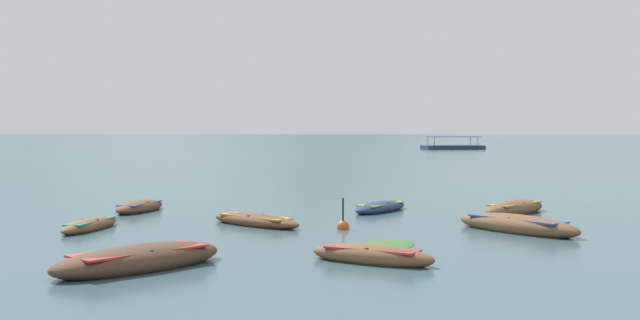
{
  "coord_description": "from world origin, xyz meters",
  "views": [
    {
      "loc": [
        -1.04,
        -8.16,
        3.17
      ],
      "look_at": [
        -2.64,
        51.62,
        0.89
      ],
      "focal_mm": 41.27,
      "sensor_mm": 36.0,
      "label": 1
    }
  ],
  "objects_px": {
    "rowboat_1": "(381,207)",
    "rowboat_5": "(515,208)",
    "rowboat_4": "(90,225)",
    "rowboat_6": "(140,207)",
    "rowboat_7": "(140,259)",
    "rowboat_2": "(372,255)",
    "ferry_0": "(453,147)",
    "mooring_buoy": "(343,226)",
    "rowboat_0": "(255,221)",
    "rowboat_3": "(517,225)"
  },
  "relations": [
    {
      "from": "rowboat_1",
      "to": "rowboat_2",
      "type": "xyz_separation_m",
      "value": [
        -0.85,
        -11.58,
        0.02
      ]
    },
    {
      "from": "ferry_0",
      "to": "rowboat_7",
      "type": "bearing_deg",
      "value": -102.12
    },
    {
      "from": "rowboat_3",
      "to": "ferry_0",
      "type": "xyz_separation_m",
      "value": [
        14.9,
        110.48,
        0.23
      ]
    },
    {
      "from": "rowboat_2",
      "to": "rowboat_3",
      "type": "height_order",
      "value": "rowboat_3"
    },
    {
      "from": "rowboat_1",
      "to": "rowboat_5",
      "type": "height_order",
      "value": "rowboat_5"
    },
    {
      "from": "rowboat_0",
      "to": "ferry_0",
      "type": "height_order",
      "value": "ferry_0"
    },
    {
      "from": "rowboat_1",
      "to": "ferry_0",
      "type": "relative_size",
      "value": 0.32
    },
    {
      "from": "rowboat_4",
      "to": "rowboat_7",
      "type": "relative_size",
      "value": 0.82
    },
    {
      "from": "rowboat_4",
      "to": "rowboat_7",
      "type": "xyz_separation_m",
      "value": [
        3.48,
        -6.8,
        0.08
      ]
    },
    {
      "from": "rowboat_4",
      "to": "rowboat_1",
      "type": "bearing_deg",
      "value": 30.62
    },
    {
      "from": "rowboat_7",
      "to": "rowboat_3",
      "type": "bearing_deg",
      "value": 32.77
    },
    {
      "from": "rowboat_7",
      "to": "rowboat_0",
      "type": "bearing_deg",
      "value": 77.57
    },
    {
      "from": "rowboat_7",
      "to": "mooring_buoy",
      "type": "xyz_separation_m",
      "value": [
        4.74,
        7.1,
        -0.12
      ]
    },
    {
      "from": "rowboat_7",
      "to": "mooring_buoy",
      "type": "height_order",
      "value": "mooring_buoy"
    },
    {
      "from": "rowboat_1",
      "to": "rowboat_2",
      "type": "bearing_deg",
      "value": -94.22
    },
    {
      "from": "rowboat_2",
      "to": "rowboat_7",
      "type": "xyz_separation_m",
      "value": [
        -5.41,
        -0.99,
        0.05
      ]
    },
    {
      "from": "rowboat_6",
      "to": "rowboat_7",
      "type": "height_order",
      "value": "rowboat_7"
    },
    {
      "from": "rowboat_6",
      "to": "mooring_buoy",
      "type": "relative_size",
      "value": 3.0
    },
    {
      "from": "rowboat_6",
      "to": "mooring_buoy",
      "type": "height_order",
      "value": "mooring_buoy"
    },
    {
      "from": "rowboat_4",
      "to": "rowboat_6",
      "type": "distance_m",
      "value": 5.48
    },
    {
      "from": "rowboat_4",
      "to": "rowboat_6",
      "type": "height_order",
      "value": "rowboat_6"
    },
    {
      "from": "rowboat_2",
      "to": "mooring_buoy",
      "type": "relative_size",
      "value": 2.89
    },
    {
      "from": "rowboat_1",
      "to": "rowboat_7",
      "type": "bearing_deg",
      "value": -116.5
    },
    {
      "from": "rowboat_7",
      "to": "rowboat_2",
      "type": "bearing_deg",
      "value": 10.33
    },
    {
      "from": "rowboat_0",
      "to": "mooring_buoy",
      "type": "height_order",
      "value": "mooring_buoy"
    },
    {
      "from": "rowboat_6",
      "to": "rowboat_7",
      "type": "distance_m",
      "value": 12.73
    },
    {
      "from": "rowboat_1",
      "to": "rowboat_2",
      "type": "distance_m",
      "value": 11.62
    },
    {
      "from": "rowboat_4",
      "to": "rowboat_5",
      "type": "xyz_separation_m",
      "value": [
        14.94,
        5.12,
        0.06
      ]
    },
    {
      "from": "rowboat_6",
      "to": "mooring_buoy",
      "type": "bearing_deg",
      "value": -32.58
    },
    {
      "from": "rowboat_1",
      "to": "rowboat_4",
      "type": "height_order",
      "value": "rowboat_1"
    },
    {
      "from": "rowboat_7",
      "to": "ferry_0",
      "type": "height_order",
      "value": "ferry_0"
    },
    {
      "from": "rowboat_4",
      "to": "rowboat_7",
      "type": "distance_m",
      "value": 7.64
    },
    {
      "from": "rowboat_5",
      "to": "ferry_0",
      "type": "height_order",
      "value": "ferry_0"
    },
    {
      "from": "rowboat_5",
      "to": "rowboat_7",
      "type": "height_order",
      "value": "rowboat_7"
    },
    {
      "from": "rowboat_1",
      "to": "rowboat_4",
      "type": "xyz_separation_m",
      "value": [
        -9.75,
        -5.77,
        -0.01
      ]
    },
    {
      "from": "rowboat_6",
      "to": "rowboat_1",
      "type": "bearing_deg",
      "value": 1.74
    },
    {
      "from": "rowboat_5",
      "to": "rowboat_7",
      "type": "distance_m",
      "value": 16.53
    },
    {
      "from": "rowboat_2",
      "to": "rowboat_0",
      "type": "bearing_deg",
      "value": 117.39
    },
    {
      "from": "rowboat_3",
      "to": "mooring_buoy",
      "type": "distance_m",
      "value": 5.53
    },
    {
      "from": "rowboat_3",
      "to": "mooring_buoy",
      "type": "height_order",
      "value": "mooring_buoy"
    },
    {
      "from": "rowboat_3",
      "to": "rowboat_6",
      "type": "bearing_deg",
      "value": 157.36
    },
    {
      "from": "rowboat_0",
      "to": "rowboat_4",
      "type": "height_order",
      "value": "rowboat_0"
    },
    {
      "from": "ferry_0",
      "to": "mooring_buoy",
      "type": "relative_size",
      "value": 10.1
    },
    {
      "from": "rowboat_3",
      "to": "rowboat_7",
      "type": "relative_size",
      "value": 1.01
    },
    {
      "from": "rowboat_6",
      "to": "rowboat_7",
      "type": "bearing_deg",
      "value": -74.69
    },
    {
      "from": "rowboat_2",
      "to": "rowboat_6",
      "type": "bearing_deg",
      "value": 127.86
    },
    {
      "from": "rowboat_1",
      "to": "ferry_0",
      "type": "bearing_deg",
      "value": 79.76
    },
    {
      "from": "rowboat_1",
      "to": "rowboat_5",
      "type": "bearing_deg",
      "value": -7.24
    },
    {
      "from": "rowboat_7",
      "to": "ferry_0",
      "type": "relative_size",
      "value": 0.37
    },
    {
      "from": "rowboat_2",
      "to": "rowboat_5",
      "type": "height_order",
      "value": "rowboat_5"
    }
  ]
}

